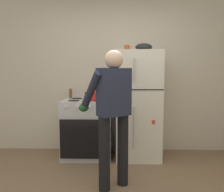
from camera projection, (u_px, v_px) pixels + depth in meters
name	position (u px, v px, depth m)	size (l,w,h in m)	color
kitchen_wall_back	(114.00, 72.00, 4.09)	(6.00, 0.10, 2.70)	beige
refrigerator	(138.00, 105.00, 3.76)	(0.68, 0.72, 1.67)	silver
stove_range	(87.00, 128.00, 3.81)	(0.76, 0.67, 0.92)	silver
person_cook	(112.00, 107.00, 2.76)	(0.65, 0.69, 1.60)	black
red_pot	(97.00, 96.00, 3.71)	(0.38, 0.28, 0.12)	red
coffee_mug	(127.00, 48.00, 3.72)	(0.11, 0.08, 0.10)	#B24C1E
pepper_mill	(71.00, 93.00, 3.97)	(0.05, 0.05, 0.15)	brown
mixing_bowl	(144.00, 47.00, 3.66)	(0.26, 0.26, 0.12)	black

